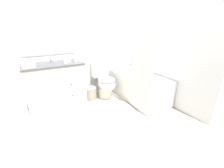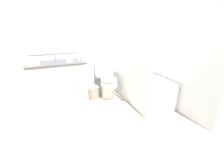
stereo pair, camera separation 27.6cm
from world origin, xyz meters
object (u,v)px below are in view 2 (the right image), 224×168
Objects in this scene: hand_towel_folded at (33,64)px; bath_towel_folded at (153,82)px; bathtub at (141,87)px; tissue_box at (69,59)px; vanity_cabinet at (59,83)px; wastebasket at (93,92)px; toilet at (107,81)px; bath_mat at (118,107)px; sink_faucet at (55,59)px; soap_dispenser at (78,57)px.

bath_towel_folded is at bearing -25.44° from hand_towel_folded.
tissue_box is at bearing 163.09° from bathtub.
vanity_cabinet is at bearing 164.09° from bathtub.
wastebasket is 0.91× the size of bath_towel_folded.
toilet is 0.41m from wastebasket.
bath_mat is (-0.49, 0.37, -0.58)m from bath_towel_folded.
sink_faucet reaches higher than hand_towel_folded.
sink_faucet is at bearing 152.83° from soap_dispenser.
sink_faucet is at bearing 136.95° from tissue_box.
soap_dispenser is at bearing 138.03° from bath_towel_folded.
wastebasket is 1.37m from bath_towel_folded.
hand_towel_folded is at bearing 154.56° from bath_towel_folded.
wastebasket is at bearing 172.83° from toilet.
tissue_box is at bearing 142.53° from bath_towel_folded.
bath_mat is at bearing -88.74° from toilet.
bathtub is 0.65m from bath_towel_folded.
bath_towel_folded reaches higher than bath_mat.
tissue_box reaches higher than bathtub.
sink_faucet is at bearing 158.41° from bathtub.
vanity_cabinet is 1.03m from toilet.
soap_dispenser is at bearing -27.17° from sink_faucet.
sink_faucet is 1.90m from bathtub.
soap_dispenser reaches higher than bath_mat.
vanity_cabinet is at bearing 146.08° from bath_towel_folded.
vanity_cabinet is 0.73× the size of bathtub.
bathtub is at bearing -31.12° from toilet.
vanity_cabinet is 5.25× the size of hand_towel_folded.
vanity_cabinet is 3.50× the size of bath_towel_folded.
toilet is 0.84m from soap_dispenser.
wastebasket is 0.58× the size of bath_mat.
sink_faucet is at bearing 37.07° from hand_towel_folded.
bath_mat is at bearing -32.38° from vanity_cabinet.
toilet is (1.02, -0.09, -0.08)m from vanity_cabinet.
wastebasket is at bearing 130.74° from bath_towel_folded.
sink_faucet reaches higher than vanity_cabinet.
bath_mat is (0.35, -0.61, -0.13)m from wastebasket.
bath_towel_folded is at bearing -61.74° from toilet.
bathtub is 1.62m from tissue_box.
soap_dispenser is at bearing 5.72° from hand_towel_folded.
hand_towel_folded is (-0.63, -0.07, -0.01)m from tissue_box.
tissue_box reaches higher than bath_towel_folded.
vanity_cabinet is 0.53m from tissue_box.
tissue_box is (0.24, -0.23, 0.01)m from sink_faucet.
sink_faucet is at bearing 141.58° from bath_towel_folded.
soap_dispenser is at bearing 177.56° from wastebasket.
bathtub is 1.48m from soap_dispenser.
soap_dispenser reaches higher than sink_faucet.
bathtub is (1.66, -0.66, -0.64)m from sink_faucet.
tissue_box is (-1.42, 0.43, 0.65)m from bathtub.
toilet is 1.66× the size of bath_mat.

